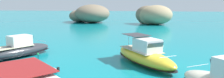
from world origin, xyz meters
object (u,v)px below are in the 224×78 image
at_px(dinghy_tender, 47,69).
at_px(islet_small, 152,16).
at_px(islet_large, 89,14).
at_px(channel_buoy, 38,63).
at_px(motorboat_yellow, 145,56).
at_px(motorboat_charcoal, 17,50).

bearing_deg(dinghy_tender, islet_small, 78.65).
bearing_deg(islet_large, dinghy_tender, -77.65).
bearing_deg(islet_large, channel_buoy, -79.01).
bearing_deg(motorboat_yellow, islet_small, 88.58).
bearing_deg(motorboat_charcoal, motorboat_yellow, -1.60).
xyz_separation_m(motorboat_charcoal, dinghy_tender, (6.23, -4.59, -0.67)).
xyz_separation_m(motorboat_yellow, motorboat_charcoal, (-15.49, 0.43, -0.08)).
relative_size(motorboat_charcoal, dinghy_tender, 3.22).
xyz_separation_m(islet_large, dinghy_tender, (12.30, -56.18, -2.68)).
bearing_deg(islet_large, islet_small, -10.28).
bearing_deg(dinghy_tender, motorboat_charcoal, 143.62).
bearing_deg(motorboat_charcoal, channel_buoy, -34.30).
bearing_deg(channel_buoy, dinghy_tender, -41.49).
bearing_deg(islet_small, motorboat_yellow, -91.42).
height_order(motorboat_charcoal, channel_buoy, motorboat_charcoal).
xyz_separation_m(islet_small, motorboat_yellow, (-1.19, -47.90, -1.92)).
relative_size(islet_large, motorboat_yellow, 1.91).
bearing_deg(motorboat_yellow, islet_large, 112.51).
xyz_separation_m(islet_large, motorboat_yellow, (21.56, -52.03, -1.94)).
relative_size(islet_small, channel_buoy, 9.61).
distance_m(islet_small, channel_buoy, 52.07).
relative_size(islet_large, dinghy_tender, 6.36).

